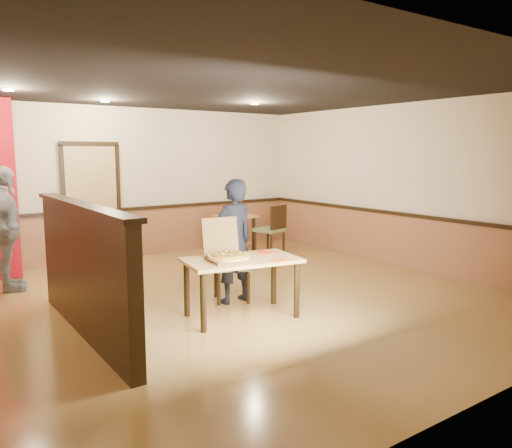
# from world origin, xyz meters

# --- Properties ---
(floor) EXTENTS (7.00, 7.00, 0.00)m
(floor) POSITION_xyz_m (0.00, 0.00, 0.00)
(floor) COLOR #A87E41
(floor) RESTS_ON ground
(ceiling) EXTENTS (7.00, 7.00, 0.00)m
(ceiling) POSITION_xyz_m (0.00, 0.00, 2.80)
(ceiling) COLOR black
(ceiling) RESTS_ON wall_back
(wall_back) EXTENTS (7.00, 0.00, 7.00)m
(wall_back) POSITION_xyz_m (0.00, 3.50, 1.40)
(wall_back) COLOR beige
(wall_back) RESTS_ON floor
(wall_right) EXTENTS (0.00, 7.00, 7.00)m
(wall_right) POSITION_xyz_m (3.50, 0.00, 1.40)
(wall_right) COLOR beige
(wall_right) RESTS_ON floor
(wainscot_back) EXTENTS (7.00, 0.04, 0.90)m
(wainscot_back) POSITION_xyz_m (0.00, 3.47, 0.45)
(wainscot_back) COLOR #955C3B
(wainscot_back) RESTS_ON floor
(chair_rail_back) EXTENTS (7.00, 0.06, 0.06)m
(chair_rail_back) POSITION_xyz_m (0.00, 3.45, 0.92)
(chair_rail_back) COLOR black
(chair_rail_back) RESTS_ON wall_back
(wainscot_right) EXTENTS (0.04, 7.00, 0.90)m
(wainscot_right) POSITION_xyz_m (3.47, 0.00, 0.45)
(wainscot_right) COLOR #955C3B
(wainscot_right) RESTS_ON floor
(chair_rail_right) EXTENTS (0.06, 7.00, 0.06)m
(chair_rail_right) POSITION_xyz_m (3.45, 0.00, 0.92)
(chair_rail_right) COLOR black
(chair_rail_right) RESTS_ON wall_right
(back_door) EXTENTS (0.90, 0.06, 2.10)m
(back_door) POSITION_xyz_m (-0.80, 3.46, 1.05)
(back_door) COLOR tan
(back_door) RESTS_ON wall_back
(booth_partition) EXTENTS (0.20, 3.10, 1.44)m
(booth_partition) POSITION_xyz_m (-2.00, -0.20, 0.74)
(booth_partition) COLOR black
(booth_partition) RESTS_ON floor
(spot_a) EXTENTS (0.14, 0.14, 0.02)m
(spot_a) POSITION_xyz_m (-2.30, 1.80, 2.78)
(spot_a) COLOR #FFD3B2
(spot_a) RESTS_ON ceiling
(spot_b) EXTENTS (0.14, 0.14, 0.02)m
(spot_b) POSITION_xyz_m (-0.80, 2.50, 2.78)
(spot_b) COLOR #FFD3B2
(spot_b) RESTS_ON ceiling
(spot_c) EXTENTS (0.14, 0.14, 0.02)m
(spot_c) POSITION_xyz_m (1.40, 1.50, 2.78)
(spot_c) COLOR #FFD3B2
(spot_c) RESTS_ON ceiling
(main_table) EXTENTS (1.45, 0.98, 0.72)m
(main_table) POSITION_xyz_m (-0.29, -0.67, 0.61)
(main_table) COLOR tan
(main_table) RESTS_ON floor
(diner_chair) EXTENTS (0.62, 0.62, 0.95)m
(diner_chair) POSITION_xyz_m (0.00, 0.04, 0.52)
(diner_chair) COLOR #627142
(diner_chair) RESTS_ON floor
(side_chair_left) EXTENTS (0.60, 0.60, 0.87)m
(side_chair_left) POSITION_xyz_m (1.29, 2.13, 0.48)
(side_chair_left) COLOR #627142
(side_chair_left) RESTS_ON floor
(side_chair_right) EXTENTS (0.59, 0.59, 0.97)m
(side_chair_right) POSITION_xyz_m (2.25, 2.12, 0.53)
(side_chair_right) COLOR #627142
(side_chair_right) RESTS_ON floor
(side_table) EXTENTS (0.74, 0.74, 0.74)m
(side_table) POSITION_xyz_m (1.78, 2.74, 0.57)
(side_table) COLOR tan
(side_table) RESTS_ON floor
(diner) EXTENTS (0.63, 0.45, 1.63)m
(diner) POSITION_xyz_m (-0.04, -0.10, 0.82)
(diner) COLOR black
(diner) RESTS_ON floor
(passerby) EXTENTS (0.63, 1.11, 1.79)m
(passerby) POSITION_xyz_m (-2.38, 2.21, 0.89)
(passerby) COLOR gray
(passerby) RESTS_ON floor
(pizza_box) EXTENTS (0.53, 0.60, 0.48)m
(pizza_box) POSITION_xyz_m (-0.46, -0.64, 0.78)
(pizza_box) COLOR brown
(pizza_box) RESTS_ON main_table
(pizza) EXTENTS (0.54, 0.54, 0.03)m
(pizza) POSITION_xyz_m (-0.47, -0.69, 0.77)
(pizza) COLOR #DBA54F
(pizza) RESTS_ON pizza_box
(napkin_near) EXTENTS (0.22, 0.22, 0.01)m
(napkin_near) POSITION_xyz_m (0.04, -1.01, 0.72)
(napkin_near) COLOR #E74710
(napkin_near) RESTS_ON main_table
(napkin_far) EXTENTS (0.29, 0.29, 0.01)m
(napkin_far) POSITION_xyz_m (0.16, -0.52, 0.72)
(napkin_far) COLOR #E74710
(napkin_far) RESTS_ON main_table
(condiment) EXTENTS (0.06, 0.06, 0.15)m
(condiment) POSITION_xyz_m (1.81, 2.88, 0.82)
(condiment) COLOR olive
(condiment) RESTS_ON side_table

